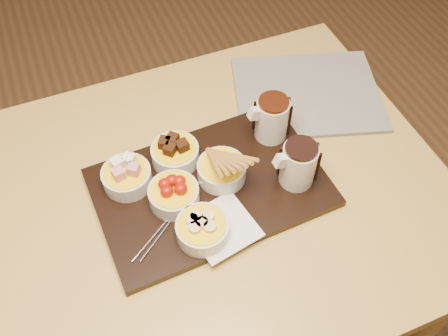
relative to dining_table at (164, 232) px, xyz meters
name	(u,v)px	position (x,y,z in m)	size (l,w,h in m)	color
ground	(184,333)	(0.00, 0.00, -0.65)	(5.00, 5.00, 0.00)	brown
dining_table	(164,232)	(0.00, 0.00, 0.00)	(1.20, 0.80, 0.75)	gold
serving_board	(210,187)	(0.11, 0.00, 0.11)	(0.46, 0.30, 0.02)	black
napkin	(222,227)	(0.10, -0.10, 0.12)	(0.12, 0.12, 0.00)	white
bowl_marshmallows	(127,177)	(-0.04, 0.07, 0.14)	(0.10, 0.10, 0.04)	beige
bowl_cake	(175,154)	(0.07, 0.09, 0.14)	(0.10, 0.10, 0.04)	beige
bowl_strawberries	(174,195)	(0.03, -0.01, 0.14)	(0.10, 0.10, 0.04)	beige
bowl_biscotti	(222,171)	(0.14, 0.01, 0.14)	(0.10, 0.10, 0.04)	beige
bowl_bananas	(202,230)	(0.06, -0.10, 0.14)	(0.10, 0.10, 0.04)	beige
pitcher_dark_chocolate	(298,165)	(0.28, -0.05, 0.17)	(0.07, 0.07, 0.10)	silver
pitcher_milk_chocolate	(272,119)	(0.28, 0.08, 0.17)	(0.07, 0.07, 0.10)	silver
fondue_skewers	(174,211)	(0.02, -0.03, 0.12)	(0.26, 0.03, 0.01)	silver
newspaper	(307,94)	(0.43, 0.17, 0.10)	(0.34, 0.27, 0.01)	beige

